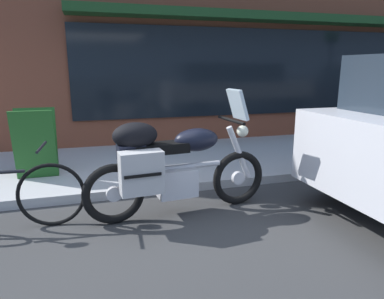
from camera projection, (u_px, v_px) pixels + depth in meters
ground_plane at (126, 238)px, 3.43m from camera, size 80.00×80.00×0.00m
touring_motorcycle at (170, 164)px, 3.82m from camera, size 2.18×0.79×1.41m
sandwich_board_sign at (35, 144)px, 4.86m from camera, size 0.55×0.42×0.97m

